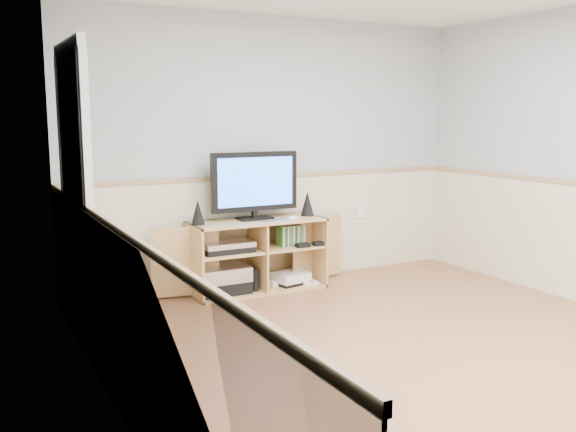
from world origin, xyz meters
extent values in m
cube|color=#AF764E|center=(0.00, 0.00, -0.01)|extent=(4.00, 4.50, 0.02)
cube|color=#B1BBC0|center=(-2.01, 0.00, 1.25)|extent=(0.02, 4.50, 2.50)
cube|color=#B1BBC0|center=(0.00, 2.26, 1.25)|extent=(4.00, 0.02, 2.50)
cube|color=beige|center=(0.00, 2.24, 0.50)|extent=(4.00, 0.01, 1.00)
cube|color=tan|center=(0.00, 2.23, 1.02)|extent=(4.00, 0.02, 0.04)
cube|color=silver|center=(-1.98, 1.30, 1.00)|extent=(0.03, 0.82, 2.00)
cube|color=tan|center=(-0.29, 1.99, 0.01)|extent=(1.24, 0.46, 0.02)
cube|color=tan|center=(-0.29, 1.99, 0.64)|extent=(1.24, 0.46, 0.02)
cube|color=tan|center=(-0.90, 1.99, 0.33)|extent=(0.02, 0.46, 0.65)
cube|color=tan|center=(0.32, 1.99, 0.33)|extent=(0.02, 0.46, 0.65)
cube|color=tan|center=(-0.29, 2.21, 0.33)|extent=(1.24, 0.02, 0.65)
cube|color=tan|center=(-0.29, 1.99, 0.33)|extent=(0.02, 0.44, 0.61)
cube|color=tan|center=(-0.60, 1.99, 0.38)|extent=(0.59, 0.42, 0.02)
cube|color=tan|center=(0.02, 1.99, 0.38)|extent=(0.59, 0.42, 0.02)
cube|color=tan|center=(-0.96, 2.05, 0.33)|extent=(0.59, 0.12, 0.61)
cube|color=tan|center=(0.38, 2.05, 0.33)|extent=(0.59, 0.12, 0.61)
cube|color=black|center=(-0.29, 2.04, 0.66)|extent=(0.31, 0.18, 0.02)
cube|color=black|center=(-0.29, 2.04, 0.70)|extent=(0.05, 0.04, 0.06)
cube|color=black|center=(-0.29, 2.04, 1.00)|extent=(0.84, 0.05, 0.53)
cube|color=blue|center=(-0.29, 2.01, 1.00)|extent=(0.74, 0.01, 0.44)
cone|color=black|center=(-0.85, 2.01, 0.76)|extent=(0.12, 0.12, 0.22)
cone|color=black|center=(0.24, 2.01, 0.77)|extent=(0.13, 0.13, 0.23)
cube|color=silver|center=(-0.14, 1.85, 0.66)|extent=(0.32, 0.17, 0.01)
ellipsoid|color=white|center=(0.01, 1.85, 0.67)|extent=(0.10, 0.07, 0.04)
cube|color=black|center=(-0.64, 1.99, 0.07)|extent=(0.45, 0.34, 0.11)
cube|color=silver|center=(-0.64, 1.99, 0.20)|extent=(0.45, 0.34, 0.13)
cube|color=black|center=(-0.60, 1.99, 0.42)|extent=(0.45, 0.32, 0.05)
cube|color=silver|center=(-0.60, 1.99, 0.46)|extent=(0.45, 0.32, 0.05)
cube|color=black|center=(-0.36, 1.94, 0.12)|extent=(0.04, 0.14, 0.20)
cube|color=white|center=(-0.08, 2.02, 0.04)|extent=(0.24, 0.20, 0.05)
cube|color=black|center=(0.04, 1.97, 0.04)|extent=(0.34, 0.29, 0.03)
cube|color=white|center=(0.04, 1.97, 0.09)|extent=(0.35, 0.32, 0.08)
cube|color=white|center=(0.24, 1.89, 0.04)|extent=(0.04, 0.14, 0.03)
cube|color=white|center=(0.22, 2.05, 0.04)|extent=(0.09, 0.15, 0.03)
cube|color=#3F8C3F|center=(0.04, 1.97, 0.48)|extent=(0.24, 0.14, 0.19)
cube|color=white|center=(1.00, 2.23, 0.60)|extent=(0.12, 0.03, 0.12)
camera|label=1|loc=(-2.71, -3.21, 1.59)|focal=40.00mm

